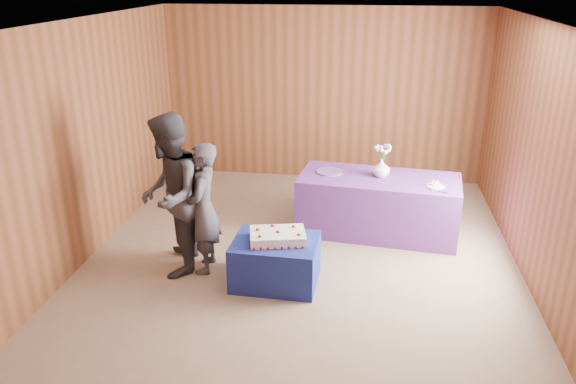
% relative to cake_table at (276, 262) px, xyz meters
% --- Properties ---
extents(ground, '(6.00, 6.00, 0.00)m').
position_rel_cake_table_xyz_m(ground, '(0.21, 0.45, -0.25)').
color(ground, gray).
rests_on(ground, ground).
extents(room_shell, '(5.04, 6.04, 2.72)m').
position_rel_cake_table_xyz_m(room_shell, '(0.21, 0.45, 1.55)').
color(room_shell, brown).
rests_on(room_shell, ground).
extents(cake_table, '(0.93, 0.73, 0.50)m').
position_rel_cake_table_xyz_m(cake_table, '(0.00, 0.00, 0.00)').
color(cake_table, '#1B3397').
rests_on(cake_table, ground).
extents(serving_table, '(2.09, 1.12, 0.75)m').
position_rel_cake_table_xyz_m(serving_table, '(1.10, 1.45, 0.12)').
color(serving_table, '#653187').
rests_on(serving_table, ground).
extents(sheet_cake, '(0.68, 0.53, 0.14)m').
position_rel_cake_table_xyz_m(sheet_cake, '(0.02, 0.00, 0.30)').
color(sheet_cake, white).
rests_on(sheet_cake, cake_table).
extents(vase, '(0.25, 0.25, 0.23)m').
position_rel_cake_table_xyz_m(vase, '(1.11, 1.48, 0.61)').
color(vase, silver).
rests_on(vase, serving_table).
extents(flower_spray, '(0.22, 0.22, 0.17)m').
position_rel_cake_table_xyz_m(flower_spray, '(1.11, 1.48, 0.87)').
color(flower_spray, '#2E5F26').
rests_on(flower_spray, vase).
extents(platter, '(0.41, 0.41, 0.02)m').
position_rel_cake_table_xyz_m(platter, '(0.46, 1.55, 0.51)').
color(platter, '#6C4E9C').
rests_on(platter, serving_table).
extents(plate, '(0.27, 0.27, 0.01)m').
position_rel_cake_table_xyz_m(plate, '(1.76, 1.22, 0.51)').
color(plate, white).
rests_on(plate, serving_table).
extents(cake_slice, '(0.08, 0.07, 0.09)m').
position_rel_cake_table_xyz_m(cake_slice, '(1.76, 1.22, 0.54)').
color(cake_slice, white).
rests_on(cake_slice, plate).
extents(knife, '(0.24, 0.14, 0.00)m').
position_rel_cake_table_xyz_m(knife, '(1.77, 1.06, 0.50)').
color(knife, '#BCBBC0').
rests_on(knife, serving_table).
extents(guest_left, '(0.40, 0.57, 1.49)m').
position_rel_cake_table_xyz_m(guest_left, '(-0.83, 0.18, 0.49)').
color(guest_left, '#383741').
rests_on(guest_left, ground).
extents(guest_right, '(0.83, 0.99, 1.81)m').
position_rel_cake_table_xyz_m(guest_right, '(-1.17, 0.13, 0.65)').
color(guest_right, '#353640').
rests_on(guest_right, ground).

